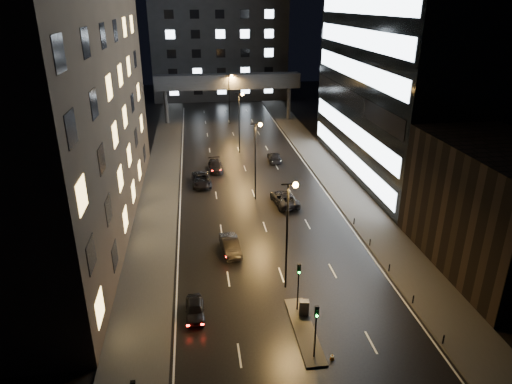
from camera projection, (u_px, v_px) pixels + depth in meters
ground at (245, 168)px, 70.36m from camera, size 160.00×160.00×0.00m
sidewalk_left at (161, 184)px, 64.19m from camera, size 5.00×110.00×0.15m
sidewalk_right at (333, 175)px, 67.33m from camera, size 5.00×110.00×0.15m
building_left at (36, 43)px, 45.18m from camera, size 15.00×48.00×40.00m
building_right_low at (497, 209)px, 42.23m from camera, size 10.00×18.00×12.00m
building_right_glass at (432, 12)px, 61.16m from camera, size 20.00×36.00×45.00m
building_far at (219, 48)px, 118.53m from camera, size 34.00×14.00×25.00m
skybridge at (228, 82)px, 94.55m from camera, size 30.00×3.00×10.00m
median_island at (304, 330)px, 35.64m from camera, size 1.60×8.00×0.15m
traffic_signal_near at (298, 279)px, 36.76m from camera, size 0.28×0.34×4.40m
traffic_signal_far at (316, 323)px, 31.73m from camera, size 0.28×0.34×4.40m
bollard_row at (400, 283)px, 40.86m from camera, size 0.12×25.12×0.90m
streetlight_near at (289, 222)px, 38.63m from camera, size 1.45×0.50×10.15m
streetlight_mid_a at (257, 151)px, 56.90m from camera, size 1.45×0.50×10.15m
streetlight_mid_b at (240, 115)px, 75.18m from camera, size 1.45×0.50×10.15m
streetlight_far at (230, 93)px, 93.45m from camera, size 1.45×0.50×10.15m
car_away_a at (195, 309)px, 37.14m from camera, size 1.62×3.78×1.27m
car_away_b at (230, 246)px, 46.54m from camera, size 2.13×4.86×1.55m
car_away_c at (201, 180)px, 63.78m from camera, size 2.77×5.67×1.55m
car_away_d at (215, 166)px, 69.22m from camera, size 2.21×5.08×1.45m
car_toward_a at (285, 199)px, 57.60m from camera, size 3.28×5.98×1.59m
car_toward_b at (274, 157)px, 73.23m from camera, size 2.26×4.97×1.41m
utility_cabinet at (304, 307)px, 37.12m from camera, size 0.86×0.69×1.27m
cone_b at (332, 357)px, 32.71m from camera, size 0.44×0.44×0.51m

